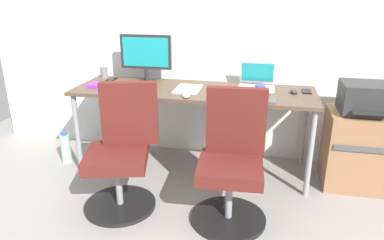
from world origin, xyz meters
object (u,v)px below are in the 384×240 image
Objects in this scene: office_chair_right at (232,164)px; open_laptop at (257,82)px; desktop_monitor at (146,55)px; coffee_mug at (260,91)px; office_chair_left at (122,153)px; printer at (366,98)px; side_cabinet at (357,149)px; water_bottle_on_floor at (66,148)px.

office_chair_right is 0.95m from open_laptop.
office_chair_right is 1.96× the size of desktop_monitor.
desktop_monitor is 5.22× the size of coffee_mug.
office_chair_left is 1.05m from desktop_monitor.
open_laptop reaches higher than office_chair_right.
office_chair_right is 2.35× the size of printer.
office_chair_right is at bearing -145.23° from side_cabinet.
office_chair_left is at bearing -33.77° from water_bottle_on_floor.
coffee_mug is (1.79, 0.03, 0.66)m from water_bottle_on_floor.
office_chair_left is 1.46× the size of side_cabinet.
printer is 1.29× the size of water_bottle_on_floor.
coffee_mug reaches higher than water_bottle_on_floor.
coffee_mug is at bearing -173.19° from side_cabinet.
office_chair_left is at bearing -84.49° from desktop_monitor.
desktop_monitor is at bearing 23.69° from water_bottle_on_floor.
office_chair_left is at bearing -159.27° from side_cabinet.
side_cabinet is (0.97, 0.68, -0.10)m from office_chair_right.
side_cabinet is at bearing 20.73° from office_chair_left.
office_chair_left is at bearing -137.43° from open_laptop.
printer is (1.79, 0.68, 0.34)m from office_chair_left.
open_laptop is at bearing 97.52° from coffee_mug.
office_chair_left is 1.96× the size of desktop_monitor.
open_laptop reaches higher than office_chair_left.
open_laptop is (1.75, 0.31, 0.67)m from water_bottle_on_floor.
open_laptop is at bearing 168.26° from printer.
open_laptop reaches higher than side_cabinet.
office_chair_right is 3.03× the size of water_bottle_on_floor.
side_cabinet is at bearing 34.77° from office_chair_right.
office_chair_left reaches higher than water_bottle_on_floor.
printer is 0.88m from open_laptop.
open_laptop is 3.37× the size of coffee_mug.
open_laptop reaches higher than coffee_mug.
office_chair_left is at bearing -149.09° from coffee_mug.
printer is at bearing -5.87° from desktop_monitor.
water_bottle_on_floor is at bearing -156.31° from desktop_monitor.
open_laptop is 0.28m from coffee_mug.
office_chair_left reaches higher than side_cabinet.
office_chair_right is 3.03× the size of open_laptop.
office_chair_left is at bearing -159.30° from printer.
office_chair_right is 0.71m from coffee_mug.
office_chair_right reaches higher than printer.
office_chair_right is 10.22× the size of coffee_mug.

